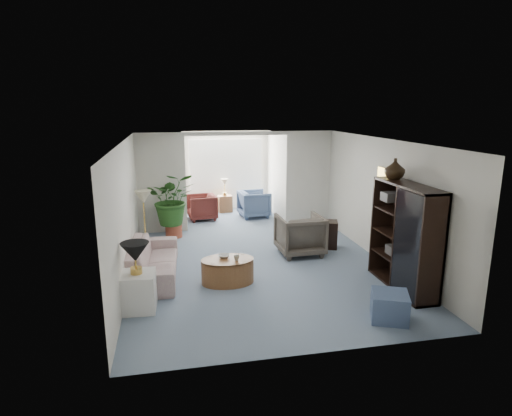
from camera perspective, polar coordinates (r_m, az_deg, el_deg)
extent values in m
plane|color=#7F90A8|center=(8.48, 0.82, -8.18)|extent=(6.00, 6.00, 0.00)
plane|color=#7F90A8|center=(12.33, -3.26, -1.27)|extent=(2.60, 2.60, 0.00)
cube|color=white|center=(10.87, -12.46, 3.18)|extent=(1.20, 0.12, 2.50)
cube|color=white|center=(11.44, 6.95, 3.91)|extent=(1.20, 0.12, 2.50)
cube|color=white|center=(10.86, -2.57, 9.86)|extent=(2.60, 0.12, 0.10)
cube|color=white|center=(13.11, -4.03, 5.84)|extent=(2.20, 0.02, 1.50)
cube|color=white|center=(13.08, -4.01, 5.82)|extent=(2.20, 0.02, 1.50)
cube|color=#B5AA91|center=(8.78, 16.92, 3.52)|extent=(0.04, 0.50, 0.40)
imported|color=beige|center=(8.29, -13.50, -6.74)|extent=(0.94, 2.20, 0.63)
cube|color=white|center=(7.06, -15.46, -10.66)|extent=(0.57, 0.57, 0.60)
cone|color=black|center=(6.83, -15.80, -5.66)|extent=(0.44, 0.44, 0.30)
cone|color=beige|center=(9.34, -14.79, 1.41)|extent=(0.36, 0.36, 0.28)
cylinder|color=brown|center=(7.82, -3.79, -8.35)|extent=(1.16, 1.16, 0.45)
imported|color=silver|center=(7.82, -4.29, -6.40)|extent=(0.26, 0.26, 0.05)
imported|color=#BCB5A4|center=(7.65, -2.60, -6.65)|extent=(0.13, 0.13, 0.10)
imported|color=#5A5147|center=(9.27, 5.85, -3.52)|extent=(0.95, 0.98, 0.87)
cube|color=black|center=(9.80, 9.23, -3.46)|extent=(0.61, 0.55, 0.61)
cube|color=black|center=(7.82, 19.18, -3.66)|extent=(0.44, 1.67, 1.85)
imported|color=black|center=(8.01, 17.99, 4.98)|extent=(0.36, 0.36, 0.37)
cube|color=#4A587F|center=(6.85, 17.33, -12.38)|extent=(0.69, 0.69, 0.42)
cylinder|color=#A4462F|center=(10.65, -10.87, -2.97)|extent=(0.40, 0.40, 0.32)
imported|color=#26551D|center=(10.46, -11.06, 1.21)|extent=(1.14, 0.99, 1.27)
imported|color=#4A587F|center=(12.32, -0.25, 0.56)|extent=(0.91, 0.89, 0.76)
imported|color=#58201E|center=(12.13, -7.21, 0.12)|extent=(0.85, 0.83, 0.71)
cube|color=brown|center=(12.95, -4.15, 0.57)|extent=(0.44, 0.36, 0.50)
cube|color=#343029|center=(7.31, 20.81, 0.04)|extent=(0.30, 0.26, 0.16)
cube|color=#373432|center=(8.01, 18.16, -5.33)|extent=(0.30, 0.26, 0.16)
cube|color=#4F4C4B|center=(8.04, 17.56, 1.44)|extent=(0.30, 0.26, 0.16)
cube|color=black|center=(7.52, 20.44, -6.74)|extent=(0.30, 0.26, 0.16)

